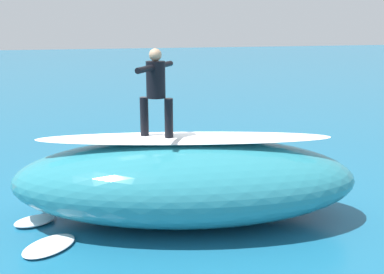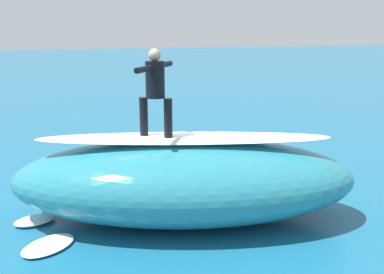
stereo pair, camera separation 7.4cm
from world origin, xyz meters
The scene contains 10 objects.
ground_plane centered at (0.00, 0.00, 0.00)m, with size 120.00×120.00×0.00m, color #196084.
wave_crest centered at (-0.13, 1.66, 0.78)m, with size 6.40×2.72×1.55m, color teal.
wave_foam_lip centered at (-0.13, 1.66, 1.59)m, with size 5.44×0.95×0.08m, color white.
surfboard_riding centered at (0.36, 1.55, 1.59)m, with size 1.88×0.49×0.07m, color silver.
surfer_riding centered at (0.36, 1.55, 2.55)m, with size 0.91×1.31×1.59m.
surfboard_paddling centered at (-1.66, -0.97, 0.05)m, with size 2.49×0.50×0.09m, color #EAE5C6.
surfer_paddling centered at (-1.54, -0.91, 0.23)m, with size 1.58×1.00×0.31m.
foam_patch_near centered at (2.63, 1.15, 0.06)m, with size 0.74×0.48×0.12m, color white.
foam_patch_mid centered at (-0.18, 1.64, 0.04)m, with size 0.60×0.44×0.09m, color white.
foam_patch_far centered at (2.35, 2.23, 0.05)m, with size 0.98×0.62×0.09m, color white.
Camera 2 is at (1.81, 9.55, 3.64)m, focal length 42.81 mm.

